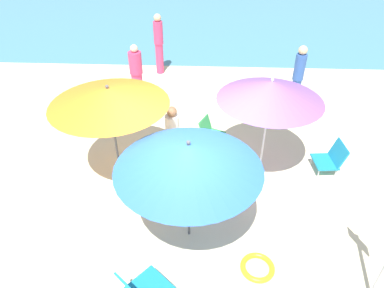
{
  "coord_description": "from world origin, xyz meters",
  "views": [
    {
      "loc": [
        0.28,
        -4.39,
        4.53
      ],
      "look_at": [
        0.02,
        0.94,
        0.7
      ],
      "focal_mm": 32.36,
      "sensor_mm": 36.0,
      "label": 1
    }
  ],
  "objects_px": {
    "umbrella_blue": "(188,157)",
    "person_d": "(298,76)",
    "umbrella_purple": "(271,91)",
    "person_b": "(159,44)",
    "beach_chair_b": "(331,158)",
    "person_c": "(175,127)",
    "beach_chair_c": "(210,131)",
    "person_a": "(136,74)",
    "umbrella_orange": "(108,96)",
    "swim_ring": "(257,267)"
  },
  "relations": [
    {
      "from": "umbrella_blue",
      "to": "swim_ring",
      "type": "xyz_separation_m",
      "value": [
        1.05,
        -0.62,
        -1.56
      ]
    },
    {
      "from": "beach_chair_c",
      "to": "person_c",
      "type": "bearing_deg",
      "value": -140.07
    },
    {
      "from": "umbrella_blue",
      "to": "beach_chair_c",
      "type": "distance_m",
      "value": 3.0
    },
    {
      "from": "person_b",
      "to": "person_d",
      "type": "relative_size",
      "value": 1.11
    },
    {
      "from": "umbrella_purple",
      "to": "person_c",
      "type": "distance_m",
      "value": 2.3
    },
    {
      "from": "umbrella_blue",
      "to": "person_b",
      "type": "distance_m",
      "value": 6.53
    },
    {
      "from": "umbrella_orange",
      "to": "person_b",
      "type": "xyz_separation_m",
      "value": [
        0.17,
        4.99,
        -0.85
      ]
    },
    {
      "from": "beach_chair_c",
      "to": "person_b",
      "type": "bearing_deg",
      "value": 137.63
    },
    {
      "from": "beach_chair_b",
      "to": "beach_chair_c",
      "type": "xyz_separation_m",
      "value": [
        -2.41,
        0.91,
        -0.04
      ]
    },
    {
      "from": "beach_chair_c",
      "to": "beach_chair_b",
      "type": "bearing_deg",
      "value": 3.77
    },
    {
      "from": "umbrella_blue",
      "to": "person_c",
      "type": "xyz_separation_m",
      "value": [
        -0.45,
        2.46,
        -1.1
      ]
    },
    {
      "from": "umbrella_purple",
      "to": "person_a",
      "type": "bearing_deg",
      "value": 137.39
    },
    {
      "from": "beach_chair_c",
      "to": "person_b",
      "type": "xyz_separation_m",
      "value": [
        -1.58,
        3.7,
        0.65
      ]
    },
    {
      "from": "umbrella_blue",
      "to": "person_a",
      "type": "xyz_separation_m",
      "value": [
        -1.61,
        4.49,
        -0.83
      ]
    },
    {
      "from": "umbrella_blue",
      "to": "beach_chair_b",
      "type": "relative_size",
      "value": 3.38
    },
    {
      "from": "umbrella_purple",
      "to": "beach_chair_c",
      "type": "relative_size",
      "value": 3.18
    },
    {
      "from": "umbrella_orange",
      "to": "person_d",
      "type": "bearing_deg",
      "value": 37.77
    },
    {
      "from": "person_b",
      "to": "umbrella_purple",
      "type": "bearing_deg",
      "value": 134.14
    },
    {
      "from": "beach_chair_b",
      "to": "person_c",
      "type": "relative_size",
      "value": 0.64
    },
    {
      "from": "beach_chair_c",
      "to": "person_d",
      "type": "xyz_separation_m",
      "value": [
        2.19,
        1.76,
        0.56
      ]
    },
    {
      "from": "umbrella_blue",
      "to": "swim_ring",
      "type": "bearing_deg",
      "value": -30.49
    },
    {
      "from": "person_b",
      "to": "person_d",
      "type": "bearing_deg",
      "value": 167.42
    },
    {
      "from": "person_b",
      "to": "swim_ring",
      "type": "height_order",
      "value": "person_b"
    },
    {
      "from": "umbrella_blue",
      "to": "person_d",
      "type": "xyz_separation_m",
      "value": [
        2.51,
        4.43,
        -0.76
      ]
    },
    {
      "from": "umbrella_purple",
      "to": "swim_ring",
      "type": "bearing_deg",
      "value": -97.09
    },
    {
      "from": "person_b",
      "to": "swim_ring",
      "type": "distance_m",
      "value": 7.41
    },
    {
      "from": "person_a",
      "to": "person_d",
      "type": "distance_m",
      "value": 4.13
    },
    {
      "from": "person_d",
      "to": "swim_ring",
      "type": "distance_m",
      "value": 5.32
    },
    {
      "from": "beach_chair_b",
      "to": "umbrella_purple",
      "type": "bearing_deg",
      "value": -5.2
    },
    {
      "from": "umbrella_purple",
      "to": "person_c",
      "type": "xyz_separation_m",
      "value": [
        -1.8,
        0.69,
        -1.25
      ]
    },
    {
      "from": "umbrella_blue",
      "to": "swim_ring",
      "type": "relative_size",
      "value": 4.16
    },
    {
      "from": "umbrella_purple",
      "to": "beach_chair_c",
      "type": "xyz_separation_m",
      "value": [
        -1.03,
        0.9,
        -1.47
      ]
    },
    {
      "from": "umbrella_orange",
      "to": "person_b",
      "type": "relative_size",
      "value": 1.15
    },
    {
      "from": "umbrella_blue",
      "to": "umbrella_orange",
      "type": "xyz_separation_m",
      "value": [
        -1.43,
        1.37,
        0.18
      ]
    },
    {
      "from": "umbrella_purple",
      "to": "beach_chair_b",
      "type": "relative_size",
      "value": 3.16
    },
    {
      "from": "umbrella_purple",
      "to": "person_d",
      "type": "height_order",
      "value": "umbrella_purple"
    },
    {
      "from": "umbrella_blue",
      "to": "person_a",
      "type": "height_order",
      "value": "umbrella_blue"
    },
    {
      "from": "person_c",
      "to": "beach_chair_c",
      "type": "bearing_deg",
      "value": 11.57
    },
    {
      "from": "umbrella_purple",
      "to": "person_b",
      "type": "distance_m",
      "value": 5.35
    },
    {
      "from": "umbrella_purple",
      "to": "person_b",
      "type": "height_order",
      "value": "umbrella_purple"
    },
    {
      "from": "person_d",
      "to": "umbrella_purple",
      "type": "bearing_deg",
      "value": -4.22
    },
    {
      "from": "umbrella_blue",
      "to": "person_a",
      "type": "relative_size",
      "value": 1.37
    },
    {
      "from": "person_a",
      "to": "person_b",
      "type": "height_order",
      "value": "person_b"
    },
    {
      "from": "umbrella_purple",
      "to": "umbrella_orange",
      "type": "height_order",
      "value": "umbrella_purple"
    },
    {
      "from": "umbrella_purple",
      "to": "beach_chair_b",
      "type": "distance_m",
      "value": 1.99
    },
    {
      "from": "beach_chair_c",
      "to": "person_a",
      "type": "height_order",
      "value": "person_a"
    },
    {
      "from": "umbrella_blue",
      "to": "umbrella_purple",
      "type": "bearing_deg",
      "value": 52.58
    },
    {
      "from": "umbrella_blue",
      "to": "umbrella_orange",
      "type": "bearing_deg",
      "value": 136.23
    },
    {
      "from": "beach_chair_c",
      "to": "person_b",
      "type": "distance_m",
      "value": 4.07
    },
    {
      "from": "person_c",
      "to": "person_d",
      "type": "relative_size",
      "value": 0.61
    }
  ]
}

